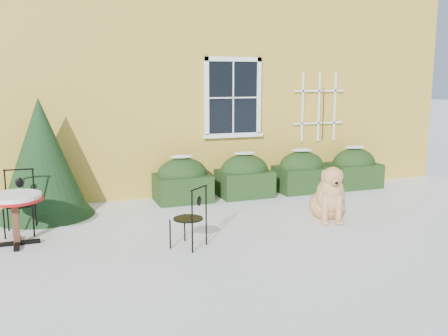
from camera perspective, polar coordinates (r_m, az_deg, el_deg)
name	(u,v)px	position (r m, az deg, el deg)	size (l,w,h in m)	color
ground	(247,238)	(7.56, 2.60, -7.99)	(80.00, 80.00, 0.00)	white
house	(148,46)	(13.94, -8.65, 13.59)	(12.40, 8.40, 6.40)	gold
hedge_row	(273,174)	(10.38, 5.67, -0.74)	(4.95, 0.80, 0.91)	black
evergreen_shrub	(42,169)	(9.12, -20.05, -0.11)	(1.69, 1.69, 2.05)	black
bistro_table	(14,203)	(7.68, -22.86, -3.69)	(0.81, 0.81, 0.75)	black
patio_chair_near	(190,217)	(7.05, -3.85, -5.61)	(0.55, 0.55, 0.89)	black
patio_chair_far	(20,202)	(8.28, -22.33, -3.62)	(0.47, 0.47, 0.98)	black
dog	(329,197)	(8.57, 11.94, -3.32)	(0.80, 1.04, 0.98)	tan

